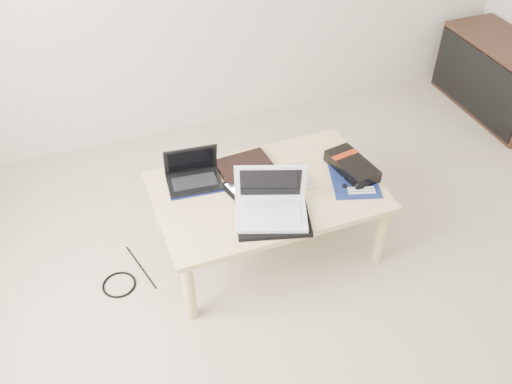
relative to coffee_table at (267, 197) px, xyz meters
name	(u,v)px	position (x,y,z in m)	size (l,w,h in m)	color
ground	(373,347)	(0.22, -0.76, -0.35)	(4.00, 4.00, 0.00)	#BDAE99
coffee_table	(267,197)	(0.00, 0.00, 0.00)	(1.10, 0.70, 0.40)	#D6B180
media_cabinet	(499,78)	(1.99, 0.69, -0.10)	(0.41, 0.90, 0.50)	#361F16
book	(246,168)	(-0.05, 0.18, 0.06)	(0.29, 0.24, 0.03)	black
netbook	(193,175)	(-0.32, 0.19, 0.09)	(0.28, 0.22, 0.19)	black
tablet	(247,186)	(-0.08, 0.05, 0.05)	(0.26, 0.22, 0.01)	black
remote	(302,176)	(0.20, 0.02, 0.06)	(0.05, 0.21, 0.02)	silver
neoprene_sleeve	(273,219)	(-0.06, -0.22, 0.06)	(0.34, 0.25, 0.02)	black
white_laptop	(271,203)	(-0.05, -0.17, 0.12)	(0.39, 0.33, 0.24)	silver
motherboard	(355,180)	(0.43, -0.09, 0.05)	(0.30, 0.34, 0.01)	#0B174C
gpu_box	(352,166)	(0.45, -0.02, 0.08)	(0.19, 0.31, 0.06)	black
cable_coil	(248,186)	(-0.08, 0.05, 0.06)	(0.11, 0.11, 0.01)	black
floor_cable_coil	(119,285)	(-0.79, 0.01, -0.35)	(0.17, 0.17, 0.01)	black
floor_cable_trail	(141,267)	(-0.66, 0.08, -0.35)	(0.01, 0.01, 0.34)	black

